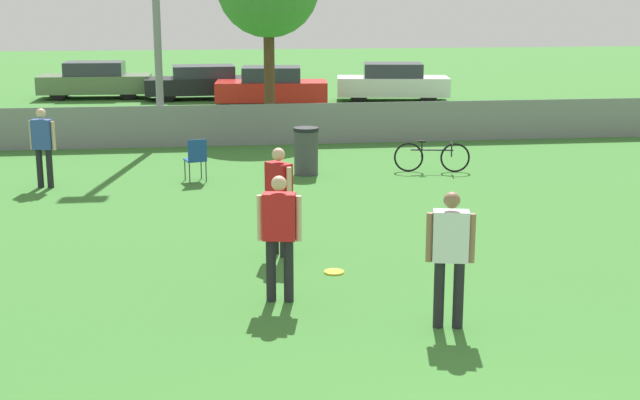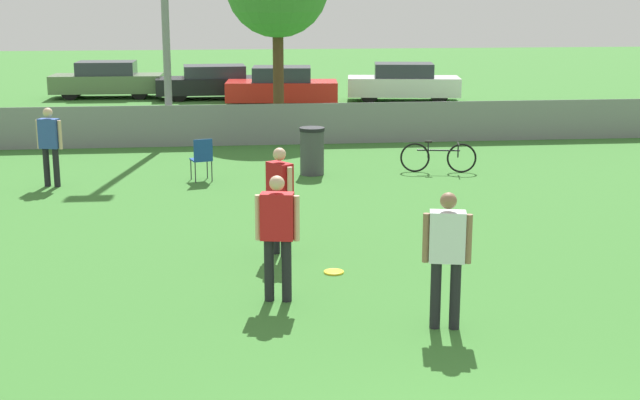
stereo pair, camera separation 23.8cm
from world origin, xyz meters
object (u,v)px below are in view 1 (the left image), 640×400
(player_thrower_red, at_px, (279,194))
(trash_bin, at_px, (306,151))
(parked_car_white, at_px, (393,82))
(folding_chair_sideline, at_px, (196,157))
(parked_car_olive, at_px, (95,80))
(parked_car_red, at_px, (271,87))
(parked_car_dark, at_px, (204,82))
(bicycle_sideline, at_px, (432,157))
(frisbee_disc, at_px, (334,272))
(player_defender_red, at_px, (279,229))
(spectator_in_blue, at_px, (43,142))
(player_receiver_white, at_px, (450,250))

(player_thrower_red, relative_size, trash_bin, 1.59)
(parked_car_white, bearing_deg, folding_chair_sideline, -108.84)
(trash_bin, xyz_separation_m, parked_car_olive, (-6.32, 15.91, 0.16))
(parked_car_olive, distance_m, parked_car_red, 7.31)
(trash_bin, xyz_separation_m, parked_car_dark, (-2.17, 15.07, 0.11))
(parked_car_olive, height_order, parked_car_red, parked_car_olive)
(parked_car_white, bearing_deg, bicycle_sideline, -89.67)
(player_thrower_red, bearing_deg, parked_car_dark, 149.93)
(frisbee_disc, xyz_separation_m, parked_car_white, (5.34, 20.76, 0.68))
(frisbee_disc, xyz_separation_m, parked_car_red, (0.70, 19.94, 0.66))
(player_thrower_red, bearing_deg, bicycle_sideline, 113.93)
(player_defender_red, xyz_separation_m, parked_car_red, (1.58, 21.05, -0.31))
(spectator_in_blue, distance_m, parked_car_white, 17.62)
(spectator_in_blue, xyz_separation_m, bicycle_sideline, (8.43, 0.55, -0.61))
(parked_car_dark, relative_size, parked_car_red, 1.10)
(player_thrower_red, distance_m, player_receiver_white, 3.76)
(player_defender_red, relative_size, folding_chair_sideline, 1.81)
(spectator_in_blue, height_order, parked_car_red, spectator_in_blue)
(parked_car_red, bearing_deg, player_defender_red, -88.76)
(folding_chair_sideline, xyz_separation_m, parked_car_dark, (0.26, 15.55, 0.10))
(player_thrower_red, relative_size, bicycle_sideline, 0.99)
(player_thrower_red, bearing_deg, player_receiver_white, -4.95)
(parked_car_dark, xyz_separation_m, parked_car_red, (2.42, -2.36, 0.03))
(folding_chair_sideline, bearing_deg, bicycle_sideline, 167.73)
(bicycle_sideline, relative_size, parked_car_dark, 0.37)
(parked_car_white, bearing_deg, player_receiver_white, -91.74)
(trash_bin, height_order, parked_car_white, parked_car_white)
(player_thrower_red, bearing_deg, trash_bin, 136.70)
(folding_chair_sideline, bearing_deg, trash_bin, 174.79)
(folding_chair_sideline, distance_m, parked_car_white, 15.80)
(trash_bin, relative_size, parked_car_olive, 0.25)
(frisbee_disc, relative_size, parked_car_dark, 0.06)
(player_defender_red, relative_size, spectator_in_blue, 1.02)
(trash_bin, bearing_deg, player_defender_red, -99.09)
(spectator_in_blue, relative_size, frisbee_disc, 5.67)
(player_thrower_red, height_order, parked_car_dark, player_thrower_red)
(player_receiver_white, xyz_separation_m, parked_car_dark, (-2.77, 24.63, -0.34))
(player_defender_red, xyz_separation_m, parked_car_dark, (-0.84, 23.42, -0.34))
(frisbee_disc, xyz_separation_m, trash_bin, (0.45, 7.23, 0.52))
(spectator_in_blue, distance_m, parked_car_olive, 16.59)
(player_thrower_red, distance_m, frisbee_disc, 1.56)
(player_thrower_red, distance_m, trash_bin, 6.35)
(trash_bin, distance_m, parked_car_dark, 15.23)
(player_defender_red, distance_m, bicycle_sideline, 9.27)
(frisbee_disc, height_order, trash_bin, trash_bin)
(trash_bin, bearing_deg, spectator_in_blue, -173.23)
(parked_car_olive, distance_m, parked_car_dark, 4.24)
(player_defender_red, bearing_deg, folding_chair_sideline, 109.67)
(bicycle_sideline, bearing_deg, parked_car_dark, 119.08)
(player_defender_red, distance_m, player_thrower_red, 2.12)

